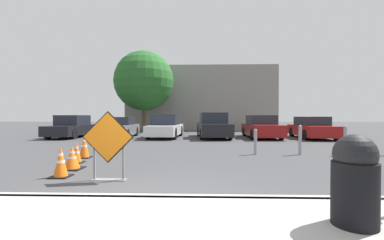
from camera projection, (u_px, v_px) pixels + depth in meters
ground_plane at (187, 141)px, 13.99m from camera, size 96.00×96.00×0.00m
curb_lip at (153, 200)px, 4.00m from camera, size 22.30×0.20×0.14m
road_closed_sign at (108, 143)px, 5.46m from camera, size 1.10×0.20×1.49m
traffic_cone_nearest at (61, 162)px, 5.79m from camera, size 0.41×0.41×0.70m
traffic_cone_second at (72, 158)px, 6.66m from camera, size 0.53×0.53×0.59m
traffic_cone_third at (77, 153)px, 7.55m from camera, size 0.38×0.38×0.62m
traffic_cone_fourth at (84, 146)px, 8.47m from camera, size 0.43×0.43×0.79m
parked_car_nearest at (72, 127)px, 16.69m from camera, size 1.81×4.27×1.44m
parked_car_second at (119, 128)px, 16.65m from camera, size 2.02×4.34×1.32m
parked_car_third at (166, 127)px, 16.52m from camera, size 1.98×4.48×1.48m
parked_car_fourth at (213, 126)px, 16.38m from camera, size 2.11×4.68×1.60m
parked_car_fifth at (261, 127)px, 16.33m from camera, size 1.87×4.46×1.43m
parked_car_sixth at (312, 128)px, 15.90m from camera, size 2.04×4.33×1.35m
trash_bin at (355, 179)px, 2.90m from camera, size 0.49×0.49×1.04m
bollard_nearest at (255, 141)px, 9.18m from camera, size 0.12×0.12×0.92m
bollard_second at (300, 139)px, 9.13m from camera, size 0.12×0.12×1.06m
bollard_third at (345, 139)px, 9.08m from camera, size 0.12×0.12×1.05m
building_facade_backdrop at (201, 99)px, 26.87m from camera, size 14.67×5.00×6.28m
street_tree_behind_lot at (144, 81)px, 21.85m from camera, size 5.05×5.05×6.91m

